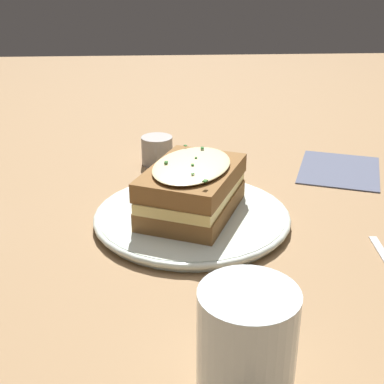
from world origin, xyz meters
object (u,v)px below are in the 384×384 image
(dinner_plate, at_px, (192,217))
(sandwich, at_px, (192,188))
(napkin, at_px, (339,169))
(water_glass, at_px, (246,352))
(condiment_pot, at_px, (157,150))

(dinner_plate, height_order, sandwich, sandwich)
(dinner_plate, relative_size, napkin, 1.69)
(dinner_plate, height_order, napkin, dinner_plate)
(water_glass, xyz_separation_m, napkin, (0.45, -0.21, -0.05))
(dinner_plate, relative_size, condiment_pot, 4.96)
(water_glass, height_order, napkin, water_glass)
(sandwich, bearing_deg, dinner_plate, -166.93)
(water_glass, xyz_separation_m, condiment_pot, (0.50, 0.07, -0.03))
(dinner_plate, bearing_deg, sandwich, 13.07)
(dinner_plate, relative_size, sandwich, 1.43)
(dinner_plate, xyz_separation_m, condiment_pot, (0.21, 0.04, 0.01))
(dinner_plate, distance_m, water_glass, 0.30)
(dinner_plate, bearing_deg, condiment_pot, 11.95)
(water_glass, bearing_deg, condiment_pot, 7.44)
(sandwich, xyz_separation_m, napkin, (0.16, -0.24, -0.04))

